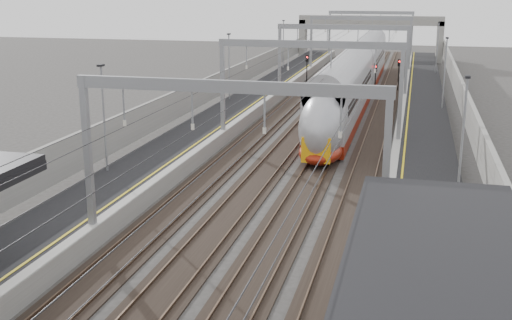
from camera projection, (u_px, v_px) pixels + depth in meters
The scene contains 11 objects.
platform_left at pixel (214, 127), 50.45m from camera, with size 4.00×120.00×1.00m, color black.
platform_right at pixel (423, 138), 46.73m from camera, with size 4.00×120.00×1.00m, color black.
tracks at pixel (314, 138), 48.71m from camera, with size 11.40×140.00×0.20m.
overhead_line at pixel (328, 49), 53.32m from camera, with size 13.00×140.00×6.60m.
overbridge at pixel (370, 26), 98.87m from camera, with size 22.00×2.20×6.90m.
wall_left at pixel (175, 111), 50.91m from camera, with size 0.30×120.00×3.20m, color gray.
wall_right at pixel (470, 125), 45.70m from camera, with size 0.30×120.00×3.20m, color gray.
train at pixel (355, 81), 62.47m from camera, with size 2.91×53.08×4.60m.
signal_green at pixel (307, 64), 74.97m from camera, with size 0.32×0.32×3.48m.
signal_red_near at pixel (375, 75), 66.05m from camera, with size 0.32×0.32×3.48m.
signal_red_far at pixel (399, 69), 70.59m from camera, with size 0.32×0.32×3.48m.
Camera 1 is at (7.14, -2.13, 11.14)m, focal length 45.00 mm.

